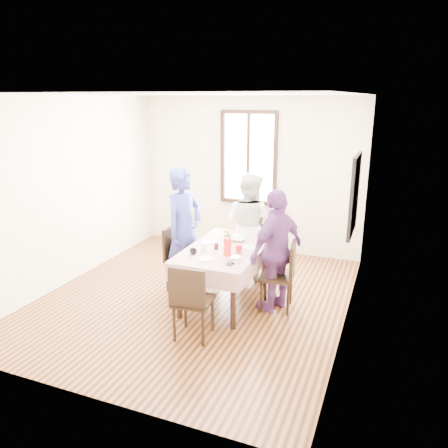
{
  "coord_description": "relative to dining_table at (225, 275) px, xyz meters",
  "views": [
    {
      "loc": [
        2.4,
        -4.96,
        2.66
      ],
      "look_at": [
        0.42,
        0.02,
        1.1
      ],
      "focal_mm": 34.92,
      "sensor_mm": 36.0,
      "label": 1
    }
  ],
  "objects": [
    {
      "name": "ground",
      "position": [
        -0.42,
        -0.07,
        -0.38
      ],
      "size": [
        4.5,
        4.5,
        0.0
      ],
      "primitive_type": "plane",
      "color": "#311A09",
      "rests_on": "ground"
    },
    {
      "name": "back_wall",
      "position": [
        -0.42,
        2.18,
        0.98
      ],
      "size": [
        4.0,
        0.0,
        4.0
      ],
      "primitive_type": "plane",
      "rotation": [
        1.57,
        0.0,
        0.0
      ],
      "color": "beige",
      "rests_on": "ground"
    },
    {
      "name": "right_wall",
      "position": [
        1.58,
        -0.07,
        0.98
      ],
      "size": [
        0.0,
        4.5,
        4.5
      ],
      "primitive_type": "plane",
      "rotation": [
        1.57,
        0.0,
        -1.57
      ],
      "color": "beige",
      "rests_on": "ground"
    },
    {
      "name": "window_frame",
      "position": [
        -0.42,
        2.16,
        1.27
      ],
      "size": [
        1.02,
        0.06,
        1.62
      ],
      "primitive_type": "cube",
      "color": "black",
      "rests_on": "back_wall"
    },
    {
      "name": "window_pane",
      "position": [
        -0.42,
        2.17,
        1.27
      ],
      "size": [
        0.9,
        0.02,
        1.5
      ],
      "primitive_type": "cube",
      "color": "white",
      "rests_on": "back_wall"
    },
    {
      "name": "art_poster",
      "position": [
        1.56,
        0.23,
        1.18
      ],
      "size": [
        0.04,
        0.76,
        0.96
      ],
      "primitive_type": "cube",
      "color": "red",
      "rests_on": "right_wall"
    },
    {
      "name": "dining_table",
      "position": [
        0.0,
        0.0,
        0.0
      ],
      "size": [
        0.84,
        1.44,
        0.75
      ],
      "primitive_type": "cube",
      "color": "black",
      "rests_on": "ground"
    },
    {
      "name": "tablecloth",
      "position": [
        0.0,
        0.0,
        0.38
      ],
      "size": [
        0.96,
        1.56,
        0.01
      ],
      "primitive_type": "cube",
      "color": "#58060D",
      "rests_on": "dining_table"
    },
    {
      "name": "chair_left",
      "position": [
        -0.7,
        0.14,
        0.08
      ],
      "size": [
        0.43,
        0.43,
        0.91
      ],
      "primitive_type": "cube",
      "rotation": [
        0.0,
        0.0,
        -1.59
      ],
      "color": "black",
      "rests_on": "ground"
    },
    {
      "name": "chair_right",
      "position": [
        0.7,
        0.05,
        0.08
      ],
      "size": [
        0.47,
        0.47,
        0.91
      ],
      "primitive_type": "cube",
      "rotation": [
        0.0,
        0.0,
        1.7
      ],
      "color": "black",
      "rests_on": "ground"
    },
    {
      "name": "chair_far",
      "position": [
        0.0,
        0.99,
        0.08
      ],
      "size": [
        0.45,
        0.45,
        0.91
      ],
      "primitive_type": "cube",
      "rotation": [
        0.0,
        0.0,
        3.06
      ],
      "color": "black",
      "rests_on": "ground"
    },
    {
      "name": "chair_near",
      "position": [
        0.0,
        -0.99,
        0.08
      ],
      "size": [
        0.45,
        0.45,
        0.91
      ],
      "primitive_type": "cube",
      "rotation": [
        0.0,
        0.0,
        0.09
      ],
      "color": "black",
      "rests_on": "ground"
    },
    {
      "name": "person_left",
      "position": [
        -0.68,
        0.14,
        0.51
      ],
      "size": [
        0.57,
        0.73,
        1.76
      ],
      "primitive_type": "imported",
      "rotation": [
        0.0,
        0.0,
        1.31
      ],
      "color": "#323A8E",
      "rests_on": "ground"
    },
    {
      "name": "person_far",
      "position": [
        0.0,
        0.97,
        0.42
      ],
      "size": [
        0.91,
        0.79,
        1.6
      ],
      "primitive_type": "imported",
      "rotation": [
        0.0,
        0.0,
        2.86
      ],
      "color": "silver",
      "rests_on": "ground"
    },
    {
      "name": "person_right",
      "position": [
        0.68,
        0.05,
        0.42
      ],
      "size": [
        0.74,
        1.01,
        1.59
      ],
      "primitive_type": "imported",
      "rotation": [
        0.0,
        0.0,
        -2.0
      ],
      "color": "#643375",
      "rests_on": "ground"
    },
    {
      "name": "mug_black",
      "position": [
        -0.29,
        -0.38,
        0.42
      ],
      "size": [
        0.1,
        0.1,
        0.07
      ],
      "primitive_type": "imported",
      "rotation": [
        0.0,
        0.0,
        -0.07
      ],
      "color": "black",
      "rests_on": "tablecloth"
    },
    {
      "name": "mug_flag",
      "position": [
        0.23,
        -0.13,
        0.43
      ],
      "size": [
        0.12,
        0.12,
        0.09
      ],
      "primitive_type": "imported",
      "rotation": [
        0.0,
        0.0,
        0.33
      ],
      "color": "red",
      "rests_on": "tablecloth"
    },
    {
      "name": "mug_green",
      "position": [
        -0.08,
        0.28,
        0.43
      ],
      "size": [
        0.13,
        0.13,
        0.08
      ],
      "primitive_type": "imported",
      "rotation": [
        0.0,
        0.0,
        -0.55
      ],
      "color": "#0C7226",
      "rests_on": "tablecloth"
    },
    {
      "name": "serving_bowl",
      "position": [
        0.07,
        0.32,
        0.41
      ],
      "size": [
        0.2,
        0.2,
        0.05
      ],
      "primitive_type": "imported",
      "rotation": [
        0.0,
        0.0,
        0.06
      ],
      "color": "white",
      "rests_on": "tablecloth"
    },
    {
      "name": "juice_carton",
      "position": [
        0.13,
        -0.26,
        0.5
      ],
      "size": [
        0.07,
        0.07,
        0.22
      ],
      "primitive_type": "cube",
      "color": "red",
      "rests_on": "tablecloth"
    },
    {
      "name": "butter_tub",
      "position": [
        0.3,
        -0.43,
        0.41
      ],
      "size": [
        0.11,
        0.11,
        0.05
      ],
      "primitive_type": "cylinder",
      "color": "white",
      "rests_on": "tablecloth"
    },
    {
      "name": "jam_jar",
      "position": [
        -0.09,
        -0.1,
        0.43
      ],
      "size": [
        0.06,
        0.06,
        0.08
      ],
      "primitive_type": "cylinder",
      "color": "black",
      "rests_on": "tablecloth"
    },
    {
      "name": "drinking_glass",
      "position": [
        -0.22,
        -0.21,
        0.43
      ],
      "size": [
        0.07,
        0.07,
        0.1
      ],
      "primitive_type": "cylinder",
      "color": "silver",
      "rests_on": "tablecloth"
    },
    {
      "name": "smartphone",
      "position": [
        0.27,
        -0.5,
        0.39
      ],
      "size": [
        0.08,
        0.16,
        0.01
      ],
      "primitive_type": "cube",
      "color": "black",
      "rests_on": "tablecloth"
    },
    {
      "name": "flower_vase",
      "position": [
        0.02,
        0.02,
        0.45
      ],
      "size": [
        0.06,
        0.06,
        0.12
      ],
      "primitive_type": "cylinder",
      "color": "silver",
      "rests_on": "tablecloth"
    },
    {
      "name": "plate_left",
      "position": [
        -0.3,
        0.12,
        0.39
      ],
      "size": [
        0.2,
        0.2,
        0.01
      ],
      "primitive_type": "cylinder",
      "color": "white",
      "rests_on": "tablecloth"
    },
    {
      "name": "plate_right",
      "position": [
        0.31,
        0.1,
        0.39
      ],
      "size": [
        0.2,
        0.2,
        0.01
      ],
      "primitive_type": "cylinder",
      "color": "white",
      "rests_on": "tablecloth"
    },
    {
      "name": "plate_far",
      "position": [
        -0.02,
        0.55,
        0.39
      ],
      "size": [
        0.2,
        0.2,
        0.01
      ],
      "primitive_type": "cylinder",
      "color": "white",
      "rests_on": "tablecloth"
    },
    {
      "name": "plate_near",
      "position": [
        -0.06,
        -0.48,
        0.39
      ],
      "size": [
        0.2,
        0.2,
        0.01
      ],
      "primitive_type": "cylinder",
      "color": "white",
      "rests_on": "tablecloth"
    },
    {
      "name": "butter_lid",
      "position": [
        0.3,
        -0.43,
        0.45
      ],
      "size": [
        0.12,
        0.12,
        0.01
      ],
      "primitive_type": "cylinder",
      "color": "blue",
      "rests_on": "butter_tub"
    },
    {
      "name": "flower_bunch",
      "position": [
        0.02,
        0.02,
        0.56
      ],
      "size": [
        0.09,
        0.09,
        0.1
      ],
      "primitive_type": null,
      "color": "yellow",
      "rests_on": "flower_vase"
    }
  ]
}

